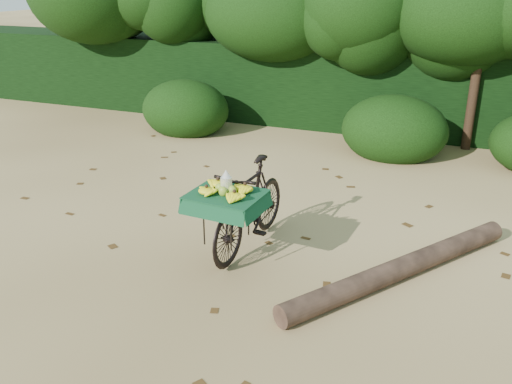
% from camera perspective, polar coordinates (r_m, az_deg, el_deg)
% --- Properties ---
extents(ground, '(80.00, 80.00, 0.00)m').
position_cam_1_polar(ground, '(7.32, -2.95, -4.41)').
color(ground, tan).
rests_on(ground, ground).
extents(vendor_bicycle, '(0.86, 1.92, 1.14)m').
position_cam_1_polar(vendor_bicycle, '(6.72, -0.74, -1.42)').
color(vendor_bicycle, black).
rests_on(vendor_bicycle, ground).
extents(fallen_log, '(2.15, 3.02, 0.25)m').
position_cam_1_polar(fallen_log, '(6.47, 15.15, -7.70)').
color(fallen_log, brown).
rests_on(fallen_log, ground).
extents(hedge_backdrop, '(26.00, 1.80, 1.80)m').
position_cam_1_polar(hedge_backdrop, '(12.77, 9.12, 11.06)').
color(hedge_backdrop, black).
rests_on(hedge_backdrop, ground).
extents(tree_row, '(14.50, 2.00, 4.00)m').
position_cam_1_polar(tree_row, '(12.01, 5.38, 15.87)').
color(tree_row, black).
rests_on(tree_row, ground).
extents(bush_clumps, '(8.80, 1.70, 0.90)m').
position_cam_1_polar(bush_clumps, '(10.85, 9.07, 6.72)').
color(bush_clumps, black).
rests_on(bush_clumps, ground).
extents(leaf_litter, '(7.00, 7.30, 0.01)m').
position_cam_1_polar(leaf_litter, '(7.85, -0.97, -2.43)').
color(leaf_litter, '#472E13').
rests_on(leaf_litter, ground).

